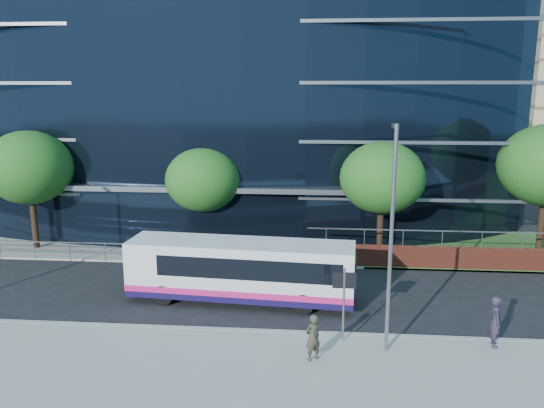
# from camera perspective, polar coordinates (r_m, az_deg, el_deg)

# --- Properties ---
(ground) EXTENTS (200.00, 200.00, 0.00)m
(ground) POSITION_cam_1_polar(r_m,az_deg,el_deg) (22.13, -4.62, -12.49)
(ground) COLOR black
(ground) RESTS_ON ground
(pavement_near) EXTENTS (80.00, 8.00, 0.15)m
(pavement_near) POSITION_cam_1_polar(r_m,az_deg,el_deg) (17.75, -7.39, -18.96)
(pavement_near) COLOR gray
(pavement_near) RESTS_ON ground
(kerb) EXTENTS (80.00, 0.25, 0.16)m
(kerb) POSITION_cam_1_polar(r_m,az_deg,el_deg) (21.20, -5.07, -13.42)
(kerb) COLOR gray
(kerb) RESTS_ON ground
(yellow_line_outer) EXTENTS (80.00, 0.08, 0.01)m
(yellow_line_outer) POSITION_cam_1_polar(r_m,az_deg,el_deg) (21.41, -4.97, -13.36)
(yellow_line_outer) COLOR gold
(yellow_line_outer) RESTS_ON ground
(yellow_line_inner) EXTENTS (80.00, 0.08, 0.01)m
(yellow_line_inner) POSITION_cam_1_polar(r_m,az_deg,el_deg) (21.55, -4.90, -13.19)
(yellow_line_inner) COLOR gold
(yellow_line_inner) RESTS_ON ground
(far_forecourt) EXTENTS (50.00, 8.00, 0.10)m
(far_forecourt) POSITION_cam_1_polar(r_m,az_deg,el_deg) (33.51, -11.72, -3.96)
(far_forecourt) COLOR gray
(far_forecourt) RESTS_ON ground
(glass_office) EXTENTS (44.00, 23.10, 16.00)m
(glass_office) POSITION_cam_1_polar(r_m,az_deg,el_deg) (41.36, -5.60, 10.44)
(glass_office) COLOR black
(glass_office) RESTS_ON ground
(guard_railings) EXTENTS (24.00, 0.05, 1.10)m
(guard_railings) POSITION_cam_1_polar(r_m,az_deg,el_deg) (30.34, -17.55, -4.48)
(guard_railings) COLOR slate
(guard_railings) RESTS_ON ground
(apartment_block) EXTENTS (60.00, 42.00, 30.00)m
(apartment_block) POSITION_cam_1_polar(r_m,az_deg,el_deg) (82.19, 25.82, 12.33)
(apartment_block) COLOR #2D511E
(apartment_block) RESTS_ON ground
(street_sign) EXTENTS (0.85, 0.09, 2.80)m
(street_sign) POSITION_cam_1_polar(r_m,az_deg,el_deg) (19.59, 7.76, -9.11)
(street_sign) COLOR slate
(street_sign) RESTS_ON pavement_near
(tree_far_a) EXTENTS (4.95, 4.95, 6.98)m
(tree_far_a) POSITION_cam_1_polar(r_m,az_deg,el_deg) (33.46, -24.66, 3.58)
(tree_far_a) COLOR black
(tree_far_a) RESTS_ON ground
(tree_far_b) EXTENTS (4.29, 4.29, 6.05)m
(tree_far_b) POSITION_cam_1_polar(r_m,az_deg,el_deg) (30.43, -7.42, 2.60)
(tree_far_b) COLOR black
(tree_far_b) RESTS_ON ground
(tree_far_c) EXTENTS (4.62, 4.62, 6.51)m
(tree_far_c) POSITION_cam_1_polar(r_m,az_deg,el_deg) (29.42, 11.77, 2.76)
(tree_far_c) COLOR black
(tree_far_c) RESTS_ON ground
(tree_dist_e) EXTENTS (4.62, 4.62, 6.51)m
(tree_dist_e) POSITION_cam_1_polar(r_m,az_deg,el_deg) (63.43, 23.94, 6.92)
(tree_dist_e) COLOR black
(tree_dist_e) RESTS_ON ground
(streetlight_east) EXTENTS (0.15, 0.77, 8.00)m
(streetlight_east) POSITION_cam_1_polar(r_m,az_deg,el_deg) (18.46, 12.71, -3.14)
(streetlight_east) COLOR slate
(streetlight_east) RESTS_ON pavement_near
(city_bus) EXTENTS (10.18, 3.11, 2.71)m
(city_bus) POSITION_cam_1_polar(r_m,az_deg,el_deg) (23.59, -3.19, -7.11)
(city_bus) COLOR silver
(city_bus) RESTS_ON ground
(pedestrian) EXTENTS (0.55, 0.75, 1.89)m
(pedestrian) POSITION_cam_1_polar(r_m,az_deg,el_deg) (21.05, 22.94, -11.55)
(pedestrian) COLOR #282030
(pedestrian) RESTS_ON pavement_near
(pedestrian_b) EXTENTS (0.72, 0.67, 1.66)m
(pedestrian_b) POSITION_cam_1_polar(r_m,az_deg,el_deg) (18.64, 4.40, -14.11)
(pedestrian_b) COLOR #353225
(pedestrian_b) RESTS_ON pavement_near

